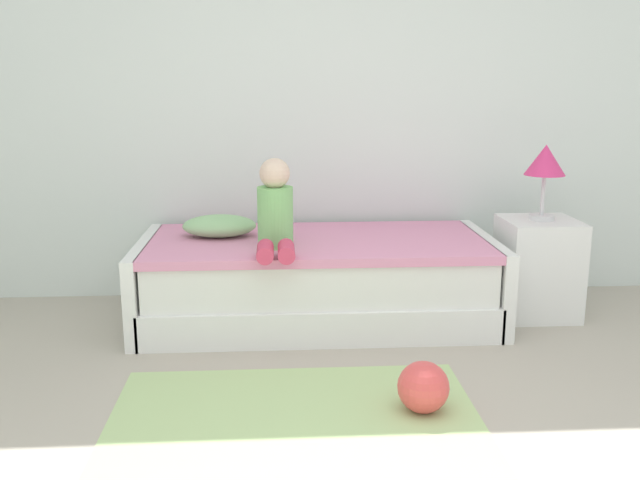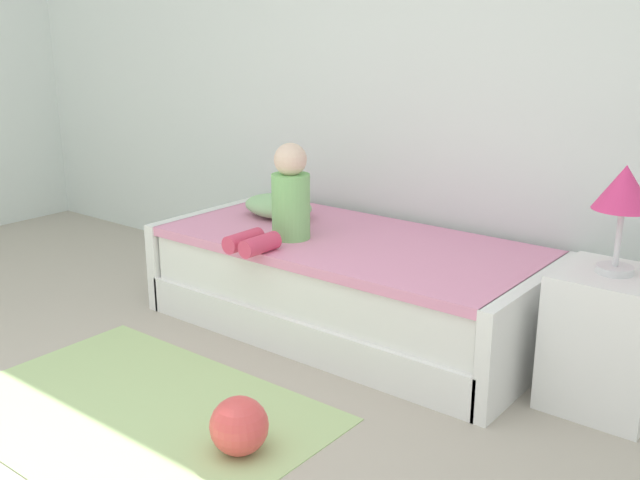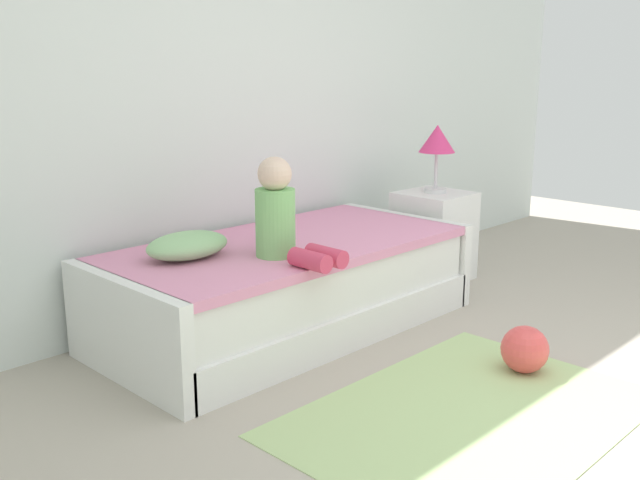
% 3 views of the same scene
% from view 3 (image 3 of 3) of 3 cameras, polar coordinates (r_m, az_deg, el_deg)
% --- Properties ---
extents(wall_rear, '(7.20, 0.10, 2.90)m').
position_cam_3_polar(wall_rear, '(4.36, -7.11, 13.75)').
color(wall_rear, silver).
rests_on(wall_rear, ground).
extents(bed, '(2.11, 1.00, 0.50)m').
position_cam_3_polar(bed, '(4.01, -2.55, -3.62)').
color(bed, white).
rests_on(bed, ground).
extents(nightstand, '(0.44, 0.44, 0.60)m').
position_cam_3_polar(nightstand, '(4.98, 8.93, 0.32)').
color(nightstand, white).
rests_on(nightstand, ground).
extents(table_lamp, '(0.24, 0.24, 0.45)m').
position_cam_3_polar(table_lamp, '(4.87, 9.21, 7.62)').
color(table_lamp, silver).
rests_on(table_lamp, nightstand).
extents(child_figure, '(0.20, 0.51, 0.50)m').
position_cam_3_polar(child_figure, '(3.57, -3.03, 1.79)').
color(child_figure, '#7FC672').
rests_on(child_figure, bed).
extents(pillow, '(0.44, 0.30, 0.13)m').
position_cam_3_polar(pillow, '(3.65, -10.40, -0.41)').
color(pillow, '#99CC8C').
rests_on(pillow, bed).
extents(toy_ball, '(0.23, 0.23, 0.23)m').
position_cam_3_polar(toy_ball, '(3.63, 15.83, -8.29)').
color(toy_ball, '#E54C4C').
rests_on(toy_ball, ground).
extents(area_rug, '(1.60, 1.10, 0.01)m').
position_cam_3_polar(area_rug, '(3.20, 11.61, -13.27)').
color(area_rug, '#B2D189').
rests_on(area_rug, ground).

